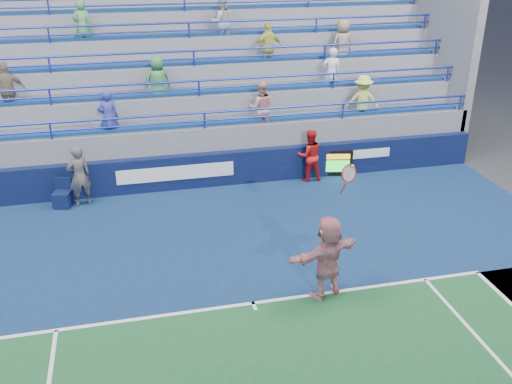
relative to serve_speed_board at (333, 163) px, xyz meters
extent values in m
plane|color=#333538|center=(-4.14, -6.38, -0.44)|extent=(120.00, 120.00, 0.00)
cube|color=#0E2448|center=(-4.14, -4.18, -0.43)|extent=(18.00, 8.40, 0.02)
cube|color=white|center=(-4.14, -6.38, -0.42)|extent=(11.00, 0.10, 0.01)
cube|color=white|center=(-4.14, -6.48, -0.42)|extent=(0.08, 0.30, 0.01)
cube|color=black|center=(-4.14, 0.12, 0.11)|extent=(18.00, 0.30, 1.10)
cube|color=white|center=(-5.14, -0.04, 0.16)|extent=(3.60, 0.02, 0.45)
cube|color=white|center=(1.06, -0.04, 0.26)|extent=(1.80, 0.02, 0.30)
cube|color=slate|center=(-4.14, 3.07, 0.11)|extent=(18.00, 5.60, 1.10)
cube|color=slate|center=(-4.14, 3.07, 0.48)|extent=(18.00, 5.60, 1.85)
cube|color=navy|center=(-4.14, 0.72, 1.46)|extent=(17.40, 0.45, 0.10)
cylinder|color=#1C2E9B|center=(-4.14, 0.32, 1.91)|extent=(18.00, 0.07, 0.07)
cube|color=slate|center=(-4.14, 3.57, 0.86)|extent=(18.00, 4.60, 2.60)
cube|color=navy|center=(-4.14, 1.72, 2.21)|extent=(17.40, 0.45, 0.10)
cylinder|color=#1C2E9B|center=(-4.14, 1.32, 2.66)|extent=(18.00, 0.07, 0.07)
cube|color=slate|center=(-4.14, 4.07, 1.23)|extent=(18.00, 3.60, 3.35)
cube|color=navy|center=(-4.14, 2.72, 2.96)|extent=(17.40, 0.45, 0.10)
cylinder|color=#1C2E9B|center=(-4.14, 2.32, 3.41)|extent=(18.00, 0.07, 0.07)
cube|color=slate|center=(-4.14, 4.57, 1.61)|extent=(18.00, 2.60, 4.10)
cube|color=navy|center=(-4.14, 3.72, 3.71)|extent=(17.40, 0.45, 0.10)
cylinder|color=#1C2E9B|center=(-4.14, 3.32, 4.16)|extent=(18.00, 0.07, 0.07)
cube|color=slate|center=(-4.14, 5.07, 1.98)|extent=(18.00, 1.60, 4.85)
cube|color=navy|center=(-4.14, 4.72, 4.46)|extent=(17.40, 0.45, 0.10)
imported|color=#D1D854|center=(-1.53, 2.72, 3.34)|extent=(1.05, 0.59, 1.70)
imported|color=#CDDB55|center=(1.19, 0.72, 1.84)|extent=(1.24, 0.93, 1.70)
imported|color=#DB968E|center=(-2.26, 0.72, 1.84)|extent=(0.93, 0.79, 1.70)
imported|color=#313893|center=(-6.99, 0.72, 1.84)|extent=(0.65, 0.46, 1.70)
imported|color=#3C8445|center=(-5.39, 1.72, 2.59)|extent=(0.89, 0.64, 1.70)
imported|color=#968764|center=(1.15, 2.72, 3.34)|extent=(0.93, 0.71, 1.70)
imported|color=silver|center=(-2.94, 3.72, 4.09)|extent=(0.83, 0.65, 1.70)
imported|color=#489F57|center=(-7.60, 3.72, 4.09)|extent=(0.63, 0.43, 1.70)
imported|color=#837457|center=(-9.86, 1.72, 2.59)|extent=(1.07, 0.68, 1.70)
imported|color=silver|center=(0.42, 1.72, 2.59)|extent=(0.67, 0.50, 1.70)
cube|color=black|center=(0.00, 0.01, 0.00)|extent=(1.27, 0.39, 0.88)
cube|color=gold|center=(0.00, -0.07, 0.26)|extent=(1.08, 0.02, 0.18)
cube|color=#19E533|center=(0.00, -0.07, -0.07)|extent=(1.08, 0.02, 0.40)
cube|color=#0D173F|center=(-8.51, -0.43, -0.20)|extent=(0.59, 0.59, 0.48)
cube|color=#0D173F|center=(-8.51, -0.22, 0.22)|extent=(0.48, 0.18, 0.37)
imported|color=silver|center=(-2.49, -6.40, 0.52)|extent=(1.88, 1.12, 1.93)
torus|color=#B42216|center=(-2.14, -6.40, 2.46)|extent=(0.40, 0.23, 0.39)
cylinder|color=#B42216|center=(-2.24, -6.40, 2.14)|extent=(0.09, 0.22, 0.35)
sphere|color=#B4CF30|center=(-2.09, -6.45, 2.63)|extent=(0.07, 0.07, 0.07)
imported|color=#151B3B|center=(-7.96, -0.40, 0.47)|extent=(0.78, 0.65, 1.83)
imported|color=red|center=(-0.87, -0.15, 0.41)|extent=(0.85, 0.67, 1.71)
camera|label=1|loc=(-6.41, -16.38, 6.93)|focal=40.00mm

